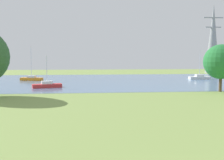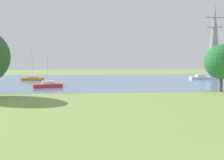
% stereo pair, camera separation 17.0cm
% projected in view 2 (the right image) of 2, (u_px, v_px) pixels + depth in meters
% --- Properties ---
extents(ground_plane, '(160.00, 160.00, 0.00)m').
position_uv_depth(ground_plane, '(124.00, 102.00, 30.87)').
color(ground_plane, '#7F994C').
extents(water_surface, '(140.00, 40.00, 0.02)m').
position_uv_depth(water_surface, '(107.00, 81.00, 58.66)').
color(water_surface, '#597AA0').
rests_on(water_surface, ground).
extents(sailboat_white, '(4.81, 1.52, 6.62)m').
position_uv_depth(sailboat_white, '(200.00, 77.00, 62.21)').
color(sailboat_white, white).
rests_on(sailboat_white, water_surface).
extents(sailboat_red, '(5.03, 2.77, 5.37)m').
position_uv_depth(sailboat_red, '(48.00, 85.00, 45.27)').
color(sailboat_red, red).
rests_on(sailboat_red, water_surface).
extents(sailboat_orange, '(5.02, 2.65, 7.63)m').
position_uv_depth(sailboat_orange, '(33.00, 78.00, 59.08)').
color(sailboat_orange, orange).
rests_on(sailboat_orange, water_surface).
extents(tree_west_near, '(5.14, 5.14, 7.01)m').
position_uv_depth(tree_west_near, '(222.00, 62.00, 39.68)').
color(tree_west_near, brown).
rests_on(tree_west_near, ground).
extents(electricity_pylon, '(6.40, 4.40, 22.01)m').
position_uv_depth(electricity_pylon, '(214.00, 38.00, 85.98)').
color(electricity_pylon, gray).
rests_on(electricity_pylon, ground).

